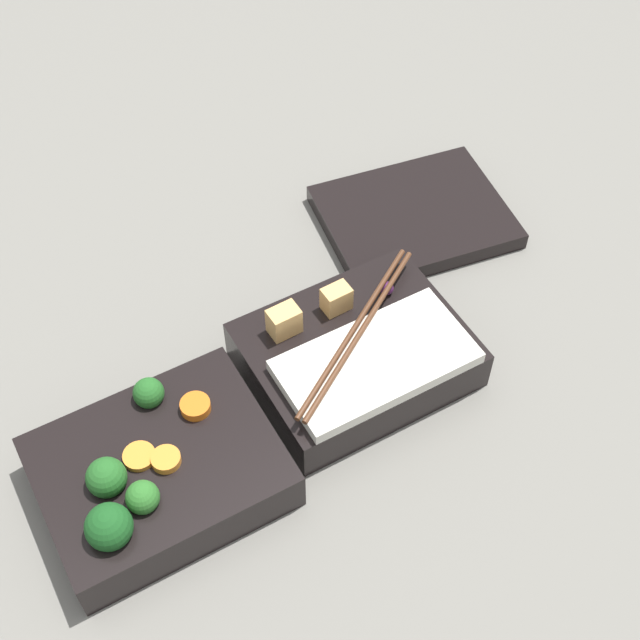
# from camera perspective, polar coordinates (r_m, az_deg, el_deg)

# --- Properties ---
(ground_plane) EXTENTS (3.00, 3.00, 0.00)m
(ground_plane) POSITION_cam_1_polar(r_m,az_deg,el_deg) (0.81, -2.98, -6.64)
(ground_plane) COLOR slate
(bento_tray_vegetable) EXTENTS (0.19, 0.15, 0.07)m
(bento_tray_vegetable) POSITION_cam_1_polar(r_m,az_deg,el_deg) (0.76, -10.41, -9.58)
(bento_tray_vegetable) COLOR black
(bento_tray_vegetable) RESTS_ON ground_plane
(bento_tray_rice) EXTENTS (0.19, 0.15, 0.07)m
(bento_tray_rice) POSITION_cam_1_polar(r_m,az_deg,el_deg) (0.82, 2.41, -2.23)
(bento_tray_rice) COLOR black
(bento_tray_rice) RESTS_ON ground_plane
(bento_lid) EXTENTS (0.21, 0.18, 0.02)m
(bento_lid) POSITION_cam_1_polar(r_m,az_deg,el_deg) (0.96, 6.06, 6.58)
(bento_lid) COLOR black
(bento_lid) RESTS_ON ground_plane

